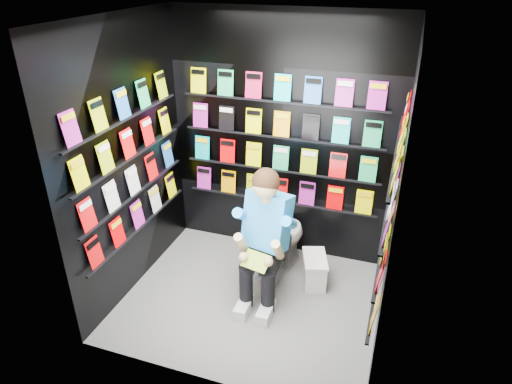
% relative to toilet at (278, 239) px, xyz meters
% --- Properties ---
extents(floor, '(2.40, 2.40, 0.00)m').
position_rel_toilet_xyz_m(floor, '(-0.10, -0.60, -0.37)').
color(floor, slate).
rests_on(floor, ground).
extents(ceiling, '(2.40, 2.40, 0.00)m').
position_rel_toilet_xyz_m(ceiling, '(-0.10, -0.60, 2.23)').
color(ceiling, white).
rests_on(ceiling, floor).
extents(wall_back, '(2.40, 0.04, 2.60)m').
position_rel_toilet_xyz_m(wall_back, '(-0.10, 0.40, 0.93)').
color(wall_back, black).
rests_on(wall_back, floor).
extents(wall_front, '(2.40, 0.04, 2.60)m').
position_rel_toilet_xyz_m(wall_front, '(-0.10, -1.60, 0.93)').
color(wall_front, black).
rests_on(wall_front, floor).
extents(wall_left, '(0.04, 2.00, 2.60)m').
position_rel_toilet_xyz_m(wall_left, '(-1.30, -0.60, 0.93)').
color(wall_left, black).
rests_on(wall_left, floor).
extents(wall_right, '(0.04, 2.00, 2.60)m').
position_rel_toilet_xyz_m(wall_right, '(1.10, -0.60, 0.93)').
color(wall_right, black).
rests_on(wall_right, floor).
extents(comics_back, '(2.10, 0.06, 1.37)m').
position_rel_toilet_xyz_m(comics_back, '(-0.10, 0.37, 0.94)').
color(comics_back, '#F00206').
rests_on(comics_back, wall_back).
extents(comics_left, '(0.06, 1.70, 1.37)m').
position_rel_toilet_xyz_m(comics_left, '(-1.27, -0.60, 0.94)').
color(comics_left, '#F00206').
rests_on(comics_left, wall_left).
extents(comics_right, '(0.06, 1.70, 1.37)m').
position_rel_toilet_xyz_m(comics_right, '(1.07, -0.60, 0.94)').
color(comics_right, '#F00206').
rests_on(comics_right, wall_right).
extents(toilet, '(0.57, 0.82, 0.73)m').
position_rel_toilet_xyz_m(toilet, '(0.00, 0.00, 0.00)').
color(toilet, white).
rests_on(toilet, floor).
extents(longbox, '(0.31, 0.42, 0.28)m').
position_rel_toilet_xyz_m(longbox, '(0.42, -0.13, -0.23)').
color(longbox, silver).
rests_on(longbox, floor).
extents(longbox_lid, '(0.34, 0.45, 0.03)m').
position_rel_toilet_xyz_m(longbox_lid, '(0.42, -0.13, -0.07)').
color(longbox_lid, silver).
rests_on(longbox_lid, longbox).
extents(reader, '(0.72, 0.92, 1.51)m').
position_rel_toilet_xyz_m(reader, '(0.00, -0.38, 0.43)').
color(reader, '#1A87E6').
rests_on(reader, toilet).
extents(held_comic, '(0.28, 0.20, 0.11)m').
position_rel_toilet_xyz_m(held_comic, '(0.00, -0.73, 0.21)').
color(held_comic, green).
rests_on(held_comic, reader).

